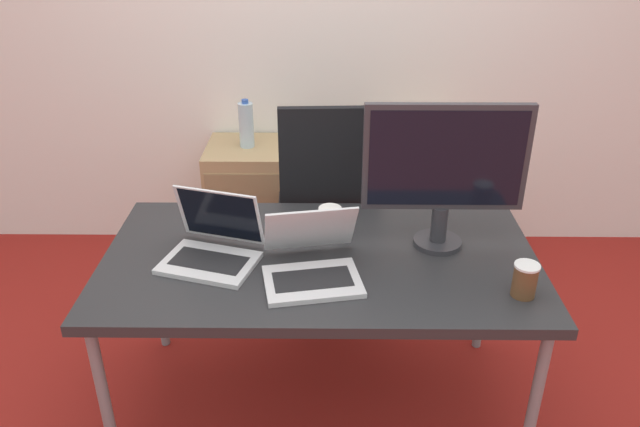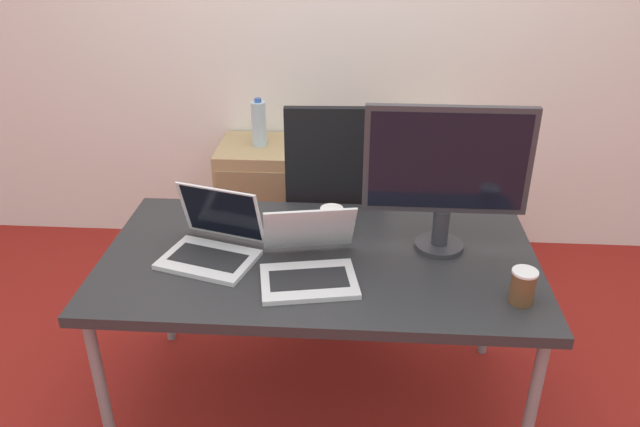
{
  "view_description": "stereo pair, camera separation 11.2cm",
  "coord_description": "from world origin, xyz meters",
  "px_view_note": "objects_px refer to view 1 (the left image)",
  "views": [
    {
      "loc": [
        0.02,
        -1.95,
        1.89
      ],
      "look_at": [
        0.0,
        0.04,
        0.86
      ],
      "focal_mm": 35.0,
      "sensor_mm": 36.0,
      "label": 1
    },
    {
      "loc": [
        0.13,
        -1.94,
        1.89
      ],
      "look_at": [
        0.0,
        0.04,
        0.86
      ],
      "focal_mm": 35.0,
      "sensor_mm": 36.0,
      "label": 2
    }
  ],
  "objects_px": {
    "laptop_left": "(213,246)",
    "laptop_right": "(312,263)",
    "office_chair": "(328,232)",
    "cabinet_left": "(251,203)",
    "cabinet_right": "(415,203)",
    "water_bottle": "(246,125)",
    "coffee_cup_white": "(330,222)",
    "coffee_cup_brown": "(525,280)",
    "monitor": "(445,169)"
  },
  "relations": [
    {
      "from": "water_bottle",
      "to": "laptop_left",
      "type": "bearing_deg",
      "value": -89.21
    },
    {
      "from": "laptop_left",
      "to": "coffee_cup_brown",
      "type": "relative_size",
      "value": 3.22
    },
    {
      "from": "cabinet_right",
      "to": "monitor",
      "type": "bearing_deg",
      "value": -94.17
    },
    {
      "from": "laptop_right",
      "to": "cabinet_right",
      "type": "bearing_deg",
      "value": 67.32
    },
    {
      "from": "cabinet_right",
      "to": "coffee_cup_white",
      "type": "distance_m",
      "value": 1.22
    },
    {
      "from": "cabinet_left",
      "to": "coffee_cup_brown",
      "type": "distance_m",
      "value": 1.83
    },
    {
      "from": "laptop_right",
      "to": "monitor",
      "type": "xyz_separation_m",
      "value": [
        0.47,
        0.21,
        0.26
      ]
    },
    {
      "from": "office_chair",
      "to": "laptop_right",
      "type": "xyz_separation_m",
      "value": [
        -0.06,
        -0.82,
        0.33
      ]
    },
    {
      "from": "cabinet_left",
      "to": "coffee_cup_white",
      "type": "height_order",
      "value": "coffee_cup_white"
    },
    {
      "from": "coffee_cup_white",
      "to": "coffee_cup_brown",
      "type": "distance_m",
      "value": 0.75
    },
    {
      "from": "cabinet_right",
      "to": "coffee_cup_white",
      "type": "relative_size",
      "value": 5.78
    },
    {
      "from": "office_chair",
      "to": "monitor",
      "type": "relative_size",
      "value": 1.91
    },
    {
      "from": "water_bottle",
      "to": "laptop_left",
      "type": "relative_size",
      "value": 0.68
    },
    {
      "from": "cabinet_right",
      "to": "coffee_cup_brown",
      "type": "relative_size",
      "value": 5.76
    },
    {
      "from": "monitor",
      "to": "office_chair",
      "type": "bearing_deg",
      "value": 124.04
    },
    {
      "from": "cabinet_left",
      "to": "laptop_right",
      "type": "height_order",
      "value": "laptop_right"
    },
    {
      "from": "laptop_left",
      "to": "monitor",
      "type": "bearing_deg",
      "value": 7.49
    },
    {
      "from": "laptop_left",
      "to": "monitor",
      "type": "height_order",
      "value": "monitor"
    },
    {
      "from": "laptop_left",
      "to": "cabinet_left",
      "type": "bearing_deg",
      "value": 90.79
    },
    {
      "from": "cabinet_right",
      "to": "coffee_cup_brown",
      "type": "bearing_deg",
      "value": -84.07
    },
    {
      "from": "office_chair",
      "to": "water_bottle",
      "type": "height_order",
      "value": "office_chair"
    },
    {
      "from": "laptop_left",
      "to": "cabinet_right",
      "type": "bearing_deg",
      "value": 53.11
    },
    {
      "from": "water_bottle",
      "to": "monitor",
      "type": "bearing_deg",
      "value": -52.57
    },
    {
      "from": "cabinet_left",
      "to": "coffee_cup_brown",
      "type": "height_order",
      "value": "coffee_cup_brown"
    },
    {
      "from": "coffee_cup_white",
      "to": "coffee_cup_brown",
      "type": "bearing_deg",
      "value": -32.19
    },
    {
      "from": "laptop_right",
      "to": "coffee_cup_brown",
      "type": "relative_size",
      "value": 3.39
    },
    {
      "from": "laptop_left",
      "to": "coffee_cup_white",
      "type": "height_order",
      "value": "laptop_left"
    },
    {
      "from": "cabinet_left",
      "to": "laptop_left",
      "type": "relative_size",
      "value": 1.79
    },
    {
      "from": "cabinet_right",
      "to": "monitor",
      "type": "height_order",
      "value": "monitor"
    },
    {
      "from": "coffee_cup_white",
      "to": "cabinet_left",
      "type": "bearing_deg",
      "value": 113.08
    },
    {
      "from": "water_bottle",
      "to": "coffee_cup_white",
      "type": "distance_m",
      "value": 1.12
    },
    {
      "from": "water_bottle",
      "to": "monitor",
      "type": "distance_m",
      "value": 1.4
    },
    {
      "from": "laptop_right",
      "to": "coffee_cup_white",
      "type": "height_order",
      "value": "laptop_right"
    },
    {
      "from": "laptop_left",
      "to": "coffee_cup_brown",
      "type": "distance_m",
      "value": 1.08
    },
    {
      "from": "cabinet_right",
      "to": "coffee_cup_brown",
      "type": "distance_m",
      "value": 1.5
    },
    {
      "from": "office_chair",
      "to": "coffee_cup_white",
      "type": "distance_m",
      "value": 0.63
    },
    {
      "from": "laptop_right",
      "to": "coffee_cup_white",
      "type": "distance_m",
      "value": 0.29
    },
    {
      "from": "laptop_left",
      "to": "laptop_right",
      "type": "height_order",
      "value": "laptop_left"
    },
    {
      "from": "cabinet_left",
      "to": "cabinet_right",
      "type": "xyz_separation_m",
      "value": [
        0.92,
        0.0,
        0.0
      ]
    },
    {
      "from": "cabinet_left",
      "to": "laptop_right",
      "type": "distance_m",
      "value": 1.43
    },
    {
      "from": "office_chair",
      "to": "cabinet_left",
      "type": "bearing_deg",
      "value": 131.29
    },
    {
      "from": "cabinet_left",
      "to": "cabinet_right",
      "type": "height_order",
      "value": "same"
    },
    {
      "from": "cabinet_right",
      "to": "laptop_right",
      "type": "distance_m",
      "value": 1.48
    },
    {
      "from": "cabinet_right",
      "to": "coffee_cup_brown",
      "type": "xyz_separation_m",
      "value": [
        0.15,
        -1.43,
        0.43
      ]
    },
    {
      "from": "office_chair",
      "to": "laptop_right",
      "type": "height_order",
      "value": "office_chair"
    },
    {
      "from": "laptop_left",
      "to": "coffee_cup_brown",
      "type": "height_order",
      "value": "laptop_left"
    },
    {
      "from": "laptop_right",
      "to": "cabinet_left",
      "type": "bearing_deg",
      "value": 105.94
    },
    {
      "from": "cabinet_left",
      "to": "cabinet_right",
      "type": "relative_size",
      "value": 1.0
    },
    {
      "from": "monitor",
      "to": "laptop_right",
      "type": "bearing_deg",
      "value": -155.53
    },
    {
      "from": "cabinet_right",
      "to": "water_bottle",
      "type": "relative_size",
      "value": 2.61
    }
  ]
}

